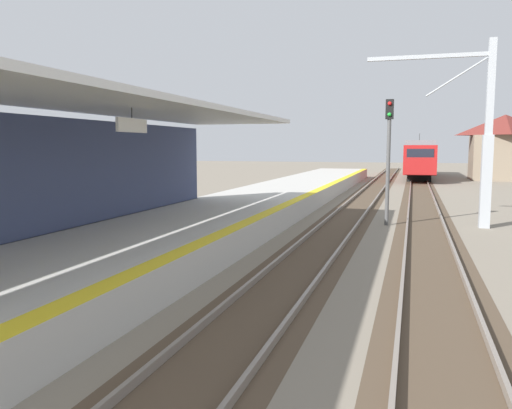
% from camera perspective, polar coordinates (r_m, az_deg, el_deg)
% --- Properties ---
extents(station_platform, '(5.00, 80.00, 0.91)m').
position_cam_1_polar(station_platform, '(17.94, -6.93, -2.64)').
color(station_platform, '#B7B5AD').
rests_on(station_platform, ground).
extents(station_building_with_canopy, '(4.85, 24.00, 4.43)m').
position_cam_1_polar(station_building_with_canopy, '(13.28, -25.84, 3.15)').
color(station_building_with_canopy, '#4C4C4C').
rests_on(station_building_with_canopy, ground).
extents(track_pair_nearest_platform, '(2.34, 120.00, 0.16)m').
position_cam_1_polar(track_pair_nearest_platform, '(20.62, 8.98, -2.62)').
color(track_pair_nearest_platform, '#4C3D2D').
rests_on(track_pair_nearest_platform, ground).
extents(track_pair_middle, '(2.34, 120.00, 0.16)m').
position_cam_1_polar(track_pair_middle, '(20.44, 18.47, -2.96)').
color(track_pair_middle, '#4C3D2D').
rests_on(track_pair_middle, ground).
extents(approaching_train, '(2.93, 19.60, 4.76)m').
position_cam_1_polar(approaching_train, '(56.69, 17.73, 5.05)').
color(approaching_train, maroon).
rests_on(approaching_train, ground).
extents(rail_signal_post, '(0.32, 0.34, 5.20)m').
position_cam_1_polar(rail_signal_post, '(21.91, 14.56, 6.05)').
color(rail_signal_post, '#4C4C4C').
rests_on(rail_signal_post, ground).
extents(catenary_pylon_far_side, '(5.00, 0.40, 7.50)m').
position_cam_1_polar(catenary_pylon_far_side, '(22.47, 23.70, 6.76)').
color(catenary_pylon_far_side, '#9EA3A8').
rests_on(catenary_pylon_far_side, ground).
extents(distant_trackside_house, '(6.60, 5.28, 6.40)m').
position_cam_1_polar(distant_trackside_house, '(56.04, 25.94, 5.88)').
color(distant_trackside_house, '#7F705B').
rests_on(distant_trackside_house, ground).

